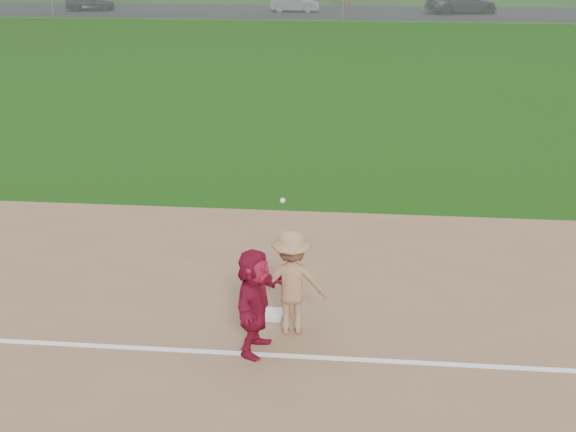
# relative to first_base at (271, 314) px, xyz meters

# --- Properties ---
(ground) EXTENTS (160.00, 160.00, 0.00)m
(ground) POSITION_rel_first_base_xyz_m (0.16, -0.32, -0.06)
(ground) COLOR #17420C
(ground) RESTS_ON ground
(foul_line) EXTENTS (60.00, 0.10, 0.01)m
(foul_line) POSITION_rel_first_base_xyz_m (0.16, -1.12, -0.03)
(foul_line) COLOR white
(foul_line) RESTS_ON infield_dirt
(parking_asphalt) EXTENTS (120.00, 10.00, 0.01)m
(parking_asphalt) POSITION_rel_first_base_xyz_m (0.16, 45.68, -0.05)
(parking_asphalt) COLOR black
(parking_asphalt) RESTS_ON ground
(first_base) EXTENTS (0.35, 0.35, 0.08)m
(first_base) POSITION_rel_first_base_xyz_m (0.00, 0.00, 0.00)
(first_base) COLOR silver
(first_base) RESTS_ON infield_dirt
(base_runner) EXTENTS (0.79, 1.57, 1.62)m
(base_runner) POSITION_rel_first_base_xyz_m (-0.12, -1.00, 0.77)
(base_runner) COLOR maroon
(base_runner) RESTS_ON infield_dirt
(car_left) EXTENTS (3.81, 2.13, 1.23)m
(car_left) POSITION_rel_first_base_xyz_m (-19.01, 44.75, 0.56)
(car_left) COLOR black
(car_left) RESTS_ON parking_asphalt
(car_mid) EXTENTS (3.63, 1.33, 1.19)m
(car_mid) POSITION_rel_first_base_xyz_m (-3.56, 45.43, 0.54)
(car_mid) COLOR slate
(car_mid) RESTS_ON parking_asphalt
(car_right) EXTENTS (5.67, 3.51, 1.53)m
(car_right) POSITION_rel_first_base_xyz_m (8.66, 45.54, 0.72)
(car_right) COLOR black
(car_right) RESTS_ON parking_asphalt
(first_base_play) EXTENTS (1.14, 0.75, 2.20)m
(first_base_play) POSITION_rel_first_base_xyz_m (0.36, -0.39, 0.79)
(first_base_play) COLOR gray
(first_base_play) RESTS_ON infield_dirt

